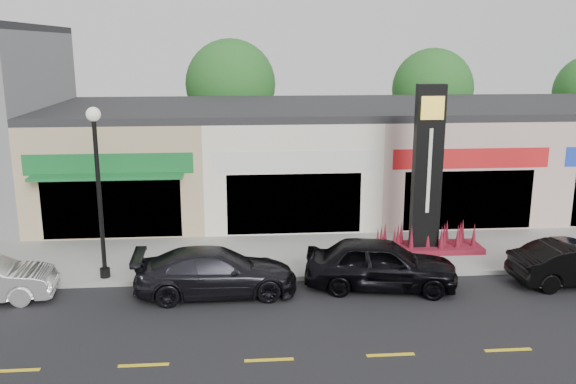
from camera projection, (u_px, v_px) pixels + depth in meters
name	position (u px, v px, depth m)	size (l,w,h in m)	color
ground	(365.00, 305.00, 17.91)	(120.00, 120.00, 0.00)	black
sidewalk	(341.00, 253.00, 22.11)	(52.00, 4.30, 0.15)	gray
curb	(352.00, 276.00, 19.93)	(52.00, 0.20, 0.15)	gray
shop_beige	(132.00, 159.00, 27.77)	(7.00, 10.85, 4.80)	tan
shop_cream	(284.00, 156.00, 28.34)	(7.00, 10.01, 4.80)	beige
shop_pink_w	(431.00, 154.00, 28.91)	(7.00, 10.01, 4.80)	#C6A297
shop_pink_e	(572.00, 152.00, 29.47)	(7.00, 10.01, 4.80)	#C6A297
tree_rear_west	(231.00, 84.00, 35.25)	(5.20, 5.20, 7.83)	#382619
tree_rear_mid	(433.00, 89.00, 36.30)	(4.80, 4.80, 7.29)	#382619
lamp_west_near	(98.00, 176.00, 18.87)	(0.44, 0.44, 5.47)	black
pylon_sign	(426.00, 194.00, 21.69)	(4.20, 1.30, 6.00)	maroon
car_dark_sedan	(216.00, 272.00, 18.54)	(4.92, 2.00, 1.43)	black
car_black_sedan	(381.00, 264.00, 18.98)	(4.71, 1.90, 1.61)	black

